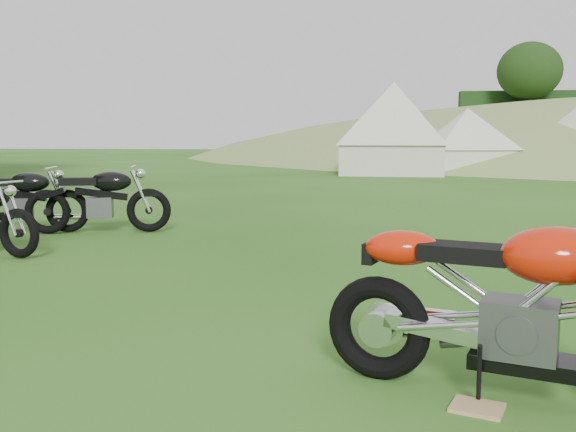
% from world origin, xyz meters
% --- Properties ---
extents(ground, '(120.00, 120.00, 0.00)m').
position_xyz_m(ground, '(0.00, 0.00, 0.00)').
color(ground, '#214E10').
rests_on(ground, ground).
extents(sport_motorcycle, '(1.91, 1.02, 1.12)m').
position_xyz_m(sport_motorcycle, '(1.15, -1.66, 0.56)').
color(sport_motorcycle, red).
rests_on(sport_motorcycle, ground).
extents(plywood_board, '(0.29, 0.26, 0.02)m').
position_xyz_m(plywood_board, '(0.96, -1.80, 0.01)').
color(plywood_board, tan).
rests_on(plywood_board, ground).
extents(vintage_moto_c, '(1.91, 0.91, 0.98)m').
position_xyz_m(vintage_moto_c, '(-3.24, 3.35, 0.49)').
color(vintage_moto_c, black).
rests_on(vintage_moto_c, ground).
extents(vintage_moto_d, '(1.88, 0.82, 0.96)m').
position_xyz_m(vintage_moto_d, '(-4.33, 3.19, 0.48)').
color(vintage_moto_d, black).
rests_on(vintage_moto_d, ground).
extents(tent_left, '(3.59, 3.59, 2.95)m').
position_xyz_m(tent_left, '(1.06, 17.95, 1.47)').
color(tent_left, beige).
rests_on(tent_left, ground).
extents(tent_mid, '(3.31, 3.31, 2.43)m').
position_xyz_m(tent_mid, '(3.71, 19.06, 1.22)').
color(tent_mid, beige).
rests_on(tent_mid, ground).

